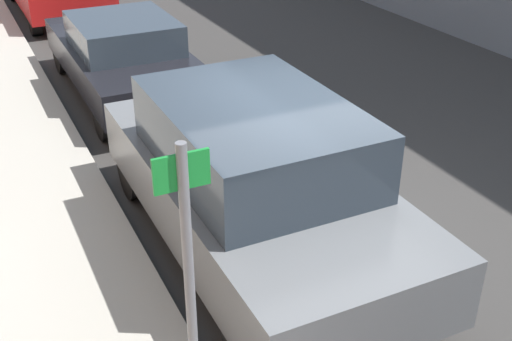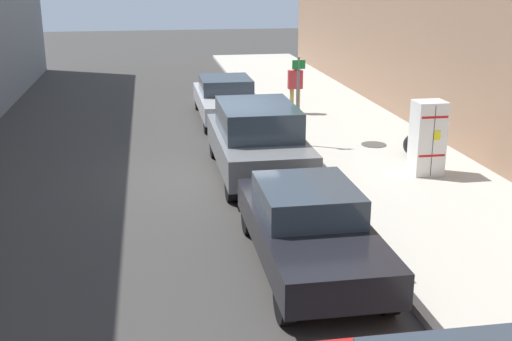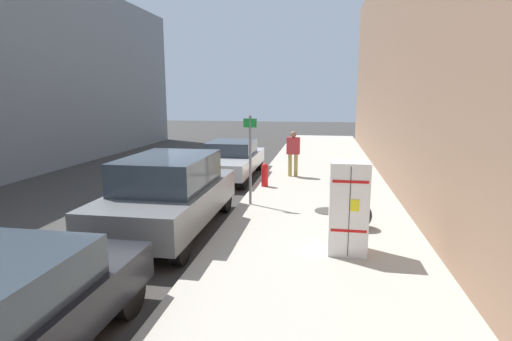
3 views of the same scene
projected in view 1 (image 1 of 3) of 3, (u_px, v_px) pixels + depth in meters
ground_plane at (327, 234)px, 7.45m from camera, size 80.00×80.00×0.00m
street_sign_post at (190, 289)px, 4.21m from camera, size 0.36×0.07×2.45m
parked_suv_gray at (254, 178)px, 6.76m from camera, size 2.00×4.68×1.76m
parked_sedan_dark at (123, 55)px, 10.93m from camera, size 1.79×4.48×1.40m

